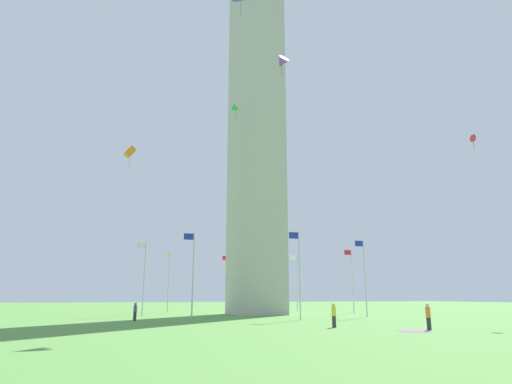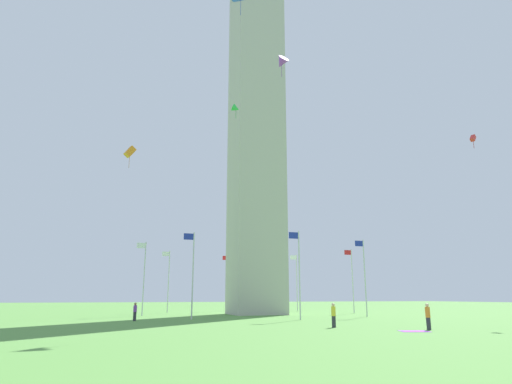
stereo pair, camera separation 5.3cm
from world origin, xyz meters
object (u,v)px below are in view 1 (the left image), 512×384
object	(u,v)px
flagpole_sw	(296,280)
flagpole_se	(364,274)
person_orange_shirt	(428,317)
flagpole_s	(352,278)
flagpole_n	(144,275)
kite_orange_box	(130,152)
person_yellow_shirt	(334,315)
flagpole_nw	(168,278)
kite_red_box	(473,138)
picnic_blanket_near_first_person	(415,331)
obelisk_monument	(256,99)
flagpole_e	(299,270)
kite_green_delta	(236,109)
flagpole_w	(228,280)
person_purple_shirt	(135,312)
flagpole_ne	(193,271)
kite_purple_delta	(282,63)

from	to	relation	value
flagpole_sw	flagpole_se	bearing A→B (deg)	90.00
flagpole_se	person_orange_shirt	distance (m)	20.23
flagpole_s	flagpole_sw	size ratio (longest dim) A/B	1.00
flagpole_n	kite_orange_box	xyz separation A→B (m)	(2.56, 1.66, 14.43)
person_yellow_shirt	flagpole_se	bearing A→B (deg)	-40.90
person_orange_shirt	flagpole_s	bearing A→B (deg)	-8.89
kite_orange_box	flagpole_nw	bearing A→B (deg)	-120.00
kite_red_box	picnic_blanket_near_first_person	distance (m)	27.13
flagpole_n	person_orange_shirt	xyz separation A→B (m)	(-16.92, 28.49, -3.81)
flagpole_sw	kite_orange_box	size ratio (longest dim) A/B	3.07
obelisk_monument	flagpole_e	distance (m)	28.05
obelisk_monument	person_yellow_shirt	world-z (taller)	obelisk_monument
flagpole_n	kite_green_delta	world-z (taller)	kite_green_delta
flagpole_se	flagpole_w	world-z (taller)	same
obelisk_monument	flagpole_s	world-z (taller)	obelisk_monument
flagpole_n	kite_orange_box	size ratio (longest dim) A/B	3.07
obelisk_monument	flagpole_n	world-z (taller)	obelisk_monument
person_purple_shirt	flagpole_sw	bearing A→B (deg)	10.99
kite_red_box	person_yellow_shirt	bearing A→B (deg)	14.83
flagpole_sw	flagpole_nw	distance (m)	19.59
flagpole_ne	flagpole_w	world-z (taller)	same
obelisk_monument	flagpole_w	world-z (taller)	obelisk_monument
kite_orange_box	kite_red_box	bearing A→B (deg)	153.29
kite_orange_box	kite_purple_delta	distance (m)	20.82
flagpole_nw	kite_purple_delta	xyz separation A→B (m)	(-8.19, 23.92, 22.12)
flagpole_sw	picnic_blanket_near_first_person	distance (m)	40.20
flagpole_ne	person_purple_shirt	size ratio (longest dim) A/B	5.23
flagpole_n	person_yellow_shirt	bearing A→B (deg)	116.05
flagpole_n	flagpole_w	size ratio (longest dim) A/B	1.00
person_purple_shirt	kite_purple_delta	world-z (taller)	kite_purple_delta
person_orange_shirt	person_yellow_shirt	size ratio (longest dim) A/B	1.01
kite_purple_delta	picnic_blanket_near_first_person	world-z (taller)	kite_purple_delta
kite_purple_delta	obelisk_monument	bearing A→B (deg)	-96.72
flagpole_ne	flagpole_e	distance (m)	10.60
flagpole_e	flagpole_sw	size ratio (longest dim) A/B	1.00
flagpole_nw	person_orange_shirt	distance (m)	40.57
kite_purple_delta	person_purple_shirt	bearing A→B (deg)	-13.07
flagpole_e	flagpole_sw	bearing A→B (deg)	-112.50
flagpole_w	kite_green_delta	size ratio (longest dim) A/B	5.07
flagpole_ne	flagpole_e	xyz separation A→B (m)	(-9.80, 4.06, 0.00)
kite_purple_delta	kite_red_box	bearing A→B (deg)	165.94
flagpole_sw	person_orange_shirt	bearing A→B (deg)	80.02
flagpole_e	kite_purple_delta	xyz separation A→B (m)	(1.61, 0.27, 22.12)
person_yellow_shirt	flagpole_nw	bearing A→B (deg)	10.73
flagpole_se	flagpole_sw	distance (m)	19.59
kite_orange_box	person_yellow_shirt	bearing A→B (deg)	122.48
flagpole_nw	kite_purple_delta	world-z (taller)	kite_purple_delta
flagpole_e	picnic_blanket_near_first_person	xyz separation A→B (m)	(-1.33, 15.37, -4.67)
flagpole_n	person_yellow_shirt	world-z (taller)	flagpole_n
flagpole_sw	kite_purple_delta	bearing A→B (deg)	64.51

